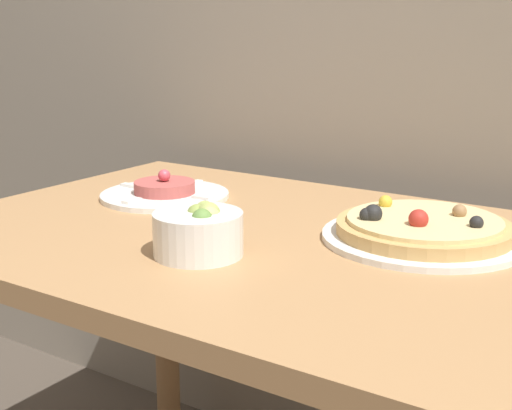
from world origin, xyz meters
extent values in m
cube|color=#AD7F51|center=(0.00, 0.38, 0.71)|extent=(1.21, 0.76, 0.03)
cylinder|color=#AD7F51|center=(-0.54, 0.70, 0.35)|extent=(0.06, 0.06, 0.69)
cylinder|color=white|center=(0.19, 0.49, 0.73)|extent=(0.32, 0.32, 0.01)
cylinder|color=tan|center=(0.19, 0.49, 0.75)|extent=(0.28, 0.28, 0.02)
cylinder|color=beige|center=(0.19, 0.49, 0.76)|extent=(0.24, 0.24, 0.01)
sphere|color=black|center=(0.12, 0.44, 0.78)|extent=(0.03, 0.03, 0.03)
sphere|color=#997047|center=(0.23, 0.53, 0.77)|extent=(0.02, 0.02, 0.02)
sphere|color=black|center=(0.27, 0.48, 0.77)|extent=(0.02, 0.02, 0.02)
sphere|color=black|center=(0.12, 0.43, 0.77)|extent=(0.02, 0.02, 0.02)
sphere|color=gold|center=(0.11, 0.52, 0.77)|extent=(0.02, 0.02, 0.02)
sphere|color=#B22D23|center=(0.20, 0.44, 0.78)|extent=(0.03, 0.03, 0.03)
cylinder|color=white|center=(-0.34, 0.48, 0.73)|extent=(0.25, 0.25, 0.01)
cylinder|color=#B2514C|center=(-0.34, 0.48, 0.75)|extent=(0.12, 0.12, 0.02)
sphere|color=#DB4C5B|center=(-0.34, 0.48, 0.77)|extent=(0.02, 0.02, 0.02)
cube|color=white|center=(-0.25, 0.48, 0.74)|extent=(0.04, 0.02, 0.01)
cube|color=white|center=(-0.34, 0.57, 0.74)|extent=(0.02, 0.04, 0.01)
cube|color=white|center=(-0.43, 0.48, 0.74)|extent=(0.04, 0.02, 0.01)
cube|color=white|center=(-0.34, 0.38, 0.74)|extent=(0.02, 0.04, 0.01)
cylinder|color=white|center=(-0.06, 0.23, 0.76)|extent=(0.13, 0.13, 0.07)
sphere|color=#668E42|center=(-0.05, 0.22, 0.79)|extent=(0.03, 0.03, 0.03)
sphere|color=#8EA34C|center=(-0.07, 0.24, 0.79)|extent=(0.03, 0.03, 0.03)
sphere|color=#A3B25B|center=(-0.07, 0.26, 0.79)|extent=(0.03, 0.03, 0.03)
sphere|color=#B7BC70|center=(-0.05, 0.24, 0.79)|extent=(0.03, 0.03, 0.03)
sphere|color=#A3B25B|center=(-0.05, 0.25, 0.79)|extent=(0.04, 0.04, 0.04)
camera|label=1|loc=(0.57, -0.56, 1.07)|focal=50.00mm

